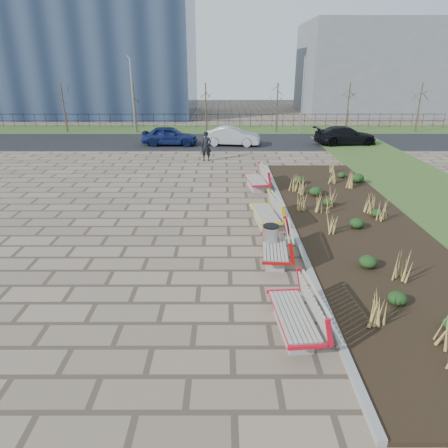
{
  "coord_description": "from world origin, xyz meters",
  "views": [
    {
      "loc": [
        1.48,
        -8.41,
        5.49
      ],
      "look_at": [
        1.5,
        3.0,
        0.9
      ],
      "focal_mm": 32.0,
      "sensor_mm": 36.0,
      "label": 1
    }
  ],
  "objects_px": {
    "bench_d": "(256,178)",
    "car_black": "(345,136)",
    "bench_b": "(275,245)",
    "bench_a": "(294,313)",
    "lamp_west": "(133,96)",
    "lamp_east": "(302,96)",
    "pedestrian": "(206,146)",
    "car_silver": "(232,136)",
    "litter_bin": "(270,241)",
    "bench_c": "(265,212)",
    "car_blue": "(170,136)"
  },
  "relations": [
    {
      "from": "lamp_east",
      "to": "bench_b",
      "type": "bearing_deg",
      "value": -101.92
    },
    {
      "from": "pedestrian",
      "to": "car_blue",
      "type": "distance_m",
      "value": 5.67
    },
    {
      "from": "litter_bin",
      "to": "bench_b",
      "type": "bearing_deg",
      "value": -77.92
    },
    {
      "from": "bench_b",
      "to": "car_blue",
      "type": "height_order",
      "value": "car_blue"
    },
    {
      "from": "bench_d",
      "to": "lamp_west",
      "type": "xyz_separation_m",
      "value": [
        -9.0,
        16.27,
        2.54
      ]
    },
    {
      "from": "bench_a",
      "to": "litter_bin",
      "type": "relative_size",
      "value": 2.21
    },
    {
      "from": "bench_d",
      "to": "car_black",
      "type": "distance_m",
      "value": 13.24
    },
    {
      "from": "pedestrian",
      "to": "bench_b",
      "type": "bearing_deg",
      "value": -72.01
    },
    {
      "from": "bench_c",
      "to": "bench_d",
      "type": "bearing_deg",
      "value": 82.61
    },
    {
      "from": "litter_bin",
      "to": "car_blue",
      "type": "relative_size",
      "value": 0.24
    },
    {
      "from": "car_black",
      "to": "lamp_west",
      "type": "height_order",
      "value": "lamp_west"
    },
    {
      "from": "bench_c",
      "to": "car_black",
      "type": "relative_size",
      "value": 0.47
    },
    {
      "from": "bench_c",
      "to": "car_blue",
      "type": "height_order",
      "value": "car_blue"
    },
    {
      "from": "bench_d",
      "to": "lamp_east",
      "type": "xyz_separation_m",
      "value": [
        5.0,
        16.27,
        2.54
      ]
    },
    {
      "from": "car_blue",
      "to": "car_black",
      "type": "xyz_separation_m",
      "value": [
        12.69,
        0.23,
        -0.03
      ]
    },
    {
      "from": "bench_a",
      "to": "litter_bin",
      "type": "bearing_deg",
      "value": 85.72
    },
    {
      "from": "car_blue",
      "to": "car_black",
      "type": "height_order",
      "value": "car_blue"
    },
    {
      "from": "litter_bin",
      "to": "car_silver",
      "type": "xyz_separation_m",
      "value": [
        -0.81,
        17.76,
        0.2
      ]
    },
    {
      "from": "bench_d",
      "to": "bench_b",
      "type": "bearing_deg",
      "value": -97.51
    },
    {
      "from": "bench_a",
      "to": "lamp_west",
      "type": "relative_size",
      "value": 0.35
    },
    {
      "from": "bench_a",
      "to": "lamp_west",
      "type": "xyz_separation_m",
      "value": [
        -9.0,
        27.15,
        2.54
      ]
    },
    {
      "from": "car_blue",
      "to": "car_black",
      "type": "distance_m",
      "value": 12.69
    },
    {
      "from": "bench_c",
      "to": "lamp_east",
      "type": "bearing_deg",
      "value": 69.08
    },
    {
      "from": "car_black",
      "to": "lamp_west",
      "type": "xyz_separation_m",
      "value": [
        -16.31,
        5.23,
        2.37
      ]
    },
    {
      "from": "car_black",
      "to": "lamp_east",
      "type": "xyz_separation_m",
      "value": [
        -2.31,
        5.23,
        2.37
      ]
    },
    {
      "from": "lamp_west",
      "to": "bench_b",
      "type": "bearing_deg",
      "value": -69.19
    },
    {
      "from": "bench_b",
      "to": "car_blue",
      "type": "relative_size",
      "value": 0.53
    },
    {
      "from": "litter_bin",
      "to": "car_black",
      "type": "bearing_deg",
      "value": 67.74
    },
    {
      "from": "pedestrian",
      "to": "car_blue",
      "type": "relative_size",
      "value": 0.44
    },
    {
      "from": "lamp_west",
      "to": "pedestrian",
      "type": "bearing_deg",
      "value": -58.16
    },
    {
      "from": "bench_a",
      "to": "pedestrian",
      "type": "height_order",
      "value": "pedestrian"
    },
    {
      "from": "bench_a",
      "to": "bench_b",
      "type": "xyz_separation_m",
      "value": [
        0.0,
        3.47,
        0.0
      ]
    },
    {
      "from": "car_blue",
      "to": "car_silver",
      "type": "bearing_deg",
      "value": -90.05
    },
    {
      "from": "bench_c",
      "to": "lamp_east",
      "type": "relative_size",
      "value": 0.35
    },
    {
      "from": "bench_a",
      "to": "car_black",
      "type": "xyz_separation_m",
      "value": [
        7.31,
        21.92,
        0.17
      ]
    },
    {
      "from": "lamp_east",
      "to": "pedestrian",
      "type": "bearing_deg",
      "value": -126.04
    },
    {
      "from": "car_silver",
      "to": "bench_b",
      "type": "bearing_deg",
      "value": -169.65
    },
    {
      "from": "bench_b",
      "to": "bench_d",
      "type": "distance_m",
      "value": 7.41
    },
    {
      "from": "litter_bin",
      "to": "car_black",
      "type": "xyz_separation_m",
      "value": [
        7.39,
        18.07,
        0.19
      ]
    },
    {
      "from": "bench_b",
      "to": "pedestrian",
      "type": "height_order",
      "value": "pedestrian"
    },
    {
      "from": "pedestrian",
      "to": "car_black",
      "type": "distance_m",
      "value": 11.13
    },
    {
      "from": "litter_bin",
      "to": "pedestrian",
      "type": "distance_m",
      "value": 13.16
    },
    {
      "from": "bench_d",
      "to": "lamp_east",
      "type": "bearing_deg",
      "value": 65.41
    },
    {
      "from": "bench_d",
      "to": "pedestrian",
      "type": "relative_size",
      "value": 1.2
    },
    {
      "from": "bench_d",
      "to": "car_silver",
      "type": "height_order",
      "value": "car_silver"
    },
    {
      "from": "bench_d",
      "to": "car_blue",
      "type": "height_order",
      "value": "car_blue"
    },
    {
      "from": "bench_b",
      "to": "car_silver",
      "type": "distance_m",
      "value": 18.16
    },
    {
      "from": "bench_b",
      "to": "car_silver",
      "type": "xyz_separation_m",
      "value": [
        -0.9,
        18.14,
        0.17
      ]
    },
    {
      "from": "car_silver",
      "to": "lamp_east",
      "type": "xyz_separation_m",
      "value": [
        5.9,
        5.54,
        2.37
      ]
    },
    {
      "from": "car_black",
      "to": "bench_a",
      "type": "bearing_deg",
      "value": 154.58
    }
  ]
}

